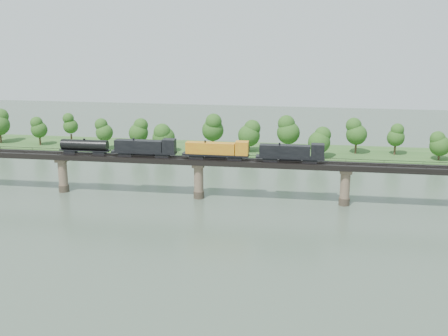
# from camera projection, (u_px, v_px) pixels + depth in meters

# --- Properties ---
(ground) EXTENTS (400.00, 400.00, 0.00)m
(ground) POSITION_uv_depth(u_px,v_px,m) (174.00, 238.00, 128.94)
(ground) COLOR #39493B
(ground) RESTS_ON ground
(far_bank) EXTENTS (300.00, 24.00, 1.60)m
(far_bank) POSITION_uv_depth(u_px,v_px,m) (227.00, 150.00, 209.85)
(far_bank) COLOR #2B5120
(far_bank) RESTS_ON ground
(bridge) EXTENTS (236.00, 30.00, 11.50)m
(bridge) POSITION_uv_depth(u_px,v_px,m) (199.00, 179.00, 156.14)
(bridge) COLOR #473A2D
(bridge) RESTS_ON ground
(bridge_superstructure) EXTENTS (220.00, 4.90, 0.75)m
(bridge_superstructure) POSITION_uv_depth(u_px,v_px,m) (198.00, 157.00, 154.49)
(bridge_superstructure) COLOR black
(bridge_superstructure) RESTS_ON bridge
(far_treeline) EXTENTS (289.06, 17.54, 13.60)m
(far_treeline) POSITION_uv_depth(u_px,v_px,m) (203.00, 131.00, 204.67)
(far_treeline) COLOR #382619
(far_treeline) RESTS_ON far_bank
(freight_train) EXTENTS (74.32, 2.90, 5.12)m
(freight_train) POSITION_uv_depth(u_px,v_px,m) (192.00, 149.00, 154.18)
(freight_train) COLOR black
(freight_train) RESTS_ON bridge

